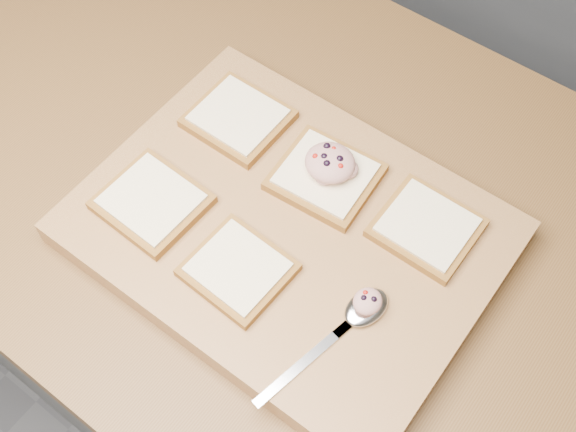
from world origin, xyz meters
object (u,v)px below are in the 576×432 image
object	(u,v)px
cutting_board	(288,232)
tuna_salad_dollop	(330,162)
spoon	(357,315)
bread_far_center	(325,176)

from	to	relation	value
cutting_board	tuna_salad_dollop	world-z (taller)	tuna_salad_dollop
cutting_board	spoon	bearing A→B (deg)	-20.86
bread_far_center	spoon	bearing A→B (deg)	-43.86
bread_far_center	spoon	xyz separation A→B (m)	(0.14, -0.14, -0.00)
tuna_salad_dollop	spoon	world-z (taller)	tuna_salad_dollop
cutting_board	spoon	xyz separation A→B (m)	(0.14, -0.05, 0.03)
spoon	tuna_salad_dollop	bearing A→B (deg)	134.54
bread_far_center	spoon	size ratio (longest dim) A/B	0.66
tuna_salad_dollop	spoon	size ratio (longest dim) A/B	0.33
bread_far_center	tuna_salad_dollop	xyz separation A→B (m)	(0.00, 0.01, 0.02)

